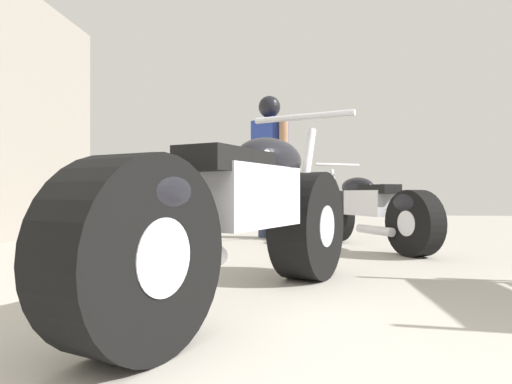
% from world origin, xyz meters
% --- Properties ---
extents(ground_plane, '(15.59, 15.59, 0.00)m').
position_xyz_m(ground_plane, '(0.00, 3.08, 0.00)').
color(ground_plane, '#A8A399').
extents(motorcycle_maroon_cruiser, '(1.13, 2.11, 1.03)m').
position_xyz_m(motorcycle_maroon_cruiser, '(-0.31, 1.97, 0.42)').
color(motorcycle_maroon_cruiser, black).
rests_on(motorcycle_maroon_cruiser, ground_plane).
extents(motorcycle_black_naked, '(1.00, 1.73, 0.87)m').
position_xyz_m(motorcycle_black_naked, '(0.67, 4.31, 0.37)').
color(motorcycle_black_naked, black).
rests_on(motorcycle_black_naked, ground_plane).
extents(mechanic_in_blue, '(0.51, 0.58, 1.71)m').
position_xyz_m(mechanic_in_blue, '(-0.38, 5.23, 1.02)').
color(mechanic_in_blue, '#2D3851').
rests_on(mechanic_in_blue, ground_plane).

